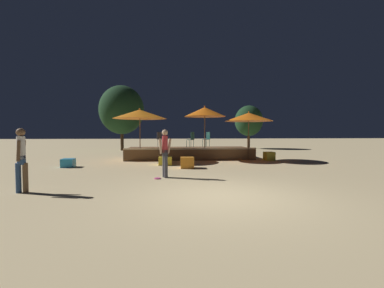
% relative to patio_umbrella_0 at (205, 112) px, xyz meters
% --- Properties ---
extents(ground_plane, '(120.00, 120.00, 0.00)m').
position_rel_patio_umbrella_0_xyz_m(ground_plane, '(-0.79, -8.39, -2.76)').
color(ground_plane, '#D1B784').
extents(wooden_deck, '(7.48, 3.02, 0.71)m').
position_rel_patio_umbrella_0_xyz_m(wooden_deck, '(-0.81, 1.17, -2.44)').
color(wooden_deck, brown).
rests_on(wooden_deck, ground).
extents(patio_umbrella_0, '(2.37, 2.37, 3.11)m').
position_rel_patio_umbrella_0_xyz_m(patio_umbrella_0, '(0.00, 0.00, 0.00)').
color(patio_umbrella_0, brown).
rests_on(patio_umbrella_0, ground).
extents(patio_umbrella_1, '(2.70, 2.70, 2.78)m').
position_rel_patio_umbrella_0_xyz_m(patio_umbrella_1, '(2.46, -0.38, -0.30)').
color(patio_umbrella_1, brown).
rests_on(patio_umbrella_1, ground).
extents(patio_umbrella_2, '(2.96, 2.96, 2.94)m').
position_rel_patio_umbrella_0_xyz_m(patio_umbrella_2, '(-3.66, -0.08, -0.16)').
color(patio_umbrella_2, brown).
rests_on(patio_umbrella_2, ground).
extents(cube_seat_0, '(0.65, 0.65, 0.40)m').
position_rel_patio_umbrella_0_xyz_m(cube_seat_0, '(-2.24, -2.04, -2.56)').
color(cube_seat_0, yellow).
rests_on(cube_seat_0, ground).
extents(cube_seat_1, '(0.60, 0.60, 0.49)m').
position_rel_patio_umbrella_0_xyz_m(cube_seat_1, '(-1.26, -3.26, -2.52)').
color(cube_seat_1, orange).
rests_on(cube_seat_1, ground).
extents(cube_seat_2, '(0.55, 0.55, 0.39)m').
position_rel_patio_umbrella_0_xyz_m(cube_seat_2, '(-6.65, -2.45, -2.57)').
color(cube_seat_2, '#2D9EDB').
rests_on(cube_seat_2, ground).
extents(cube_seat_3, '(0.55, 0.55, 0.48)m').
position_rel_patio_umbrella_0_xyz_m(cube_seat_3, '(3.63, -0.53, -2.52)').
color(cube_seat_3, yellow).
rests_on(cube_seat_3, ground).
extents(person_0, '(0.47, 0.28, 1.68)m').
position_rel_patio_umbrella_0_xyz_m(person_0, '(-2.21, -5.58, -1.85)').
color(person_0, '#3F3F47').
rests_on(person_0, ground).
extents(person_1, '(0.29, 0.51, 1.69)m').
position_rel_patio_umbrella_0_xyz_m(person_1, '(-5.93, -7.53, -1.85)').
color(person_1, '#2D4C7F').
rests_on(person_1, ground).
extents(bistro_chair_0, '(0.48, 0.48, 0.90)m').
position_rel_patio_umbrella_0_xyz_m(bistro_chair_0, '(-2.57, 1.13, -1.50)').
color(bistro_chair_0, '#47474C').
rests_on(bistro_chair_0, wooden_deck).
extents(bistro_chair_1, '(0.46, 0.46, 0.90)m').
position_rel_patio_umbrella_0_xyz_m(bistro_chair_1, '(0.31, 1.05, -1.50)').
color(bistro_chair_1, '#1E4C47').
rests_on(bistro_chair_1, wooden_deck).
extents(bistro_chair_2, '(0.48, 0.48, 0.90)m').
position_rel_patio_umbrella_0_xyz_m(bistro_chair_2, '(-0.73, 0.40, -1.50)').
color(bistro_chair_2, '#1E4C47').
rests_on(bistro_chair_2, wooden_deck).
extents(frisbee_disc, '(0.22, 0.22, 0.03)m').
position_rel_patio_umbrella_0_xyz_m(frisbee_disc, '(-2.47, -5.83, -2.74)').
color(frisbee_disc, '#E54C99').
rests_on(frisbee_disc, ground).
extents(background_tree_0, '(3.88, 3.88, 5.70)m').
position_rel_patio_umbrella_0_xyz_m(background_tree_0, '(-6.14, 8.54, 0.81)').
color(background_tree_0, '#3D2B1C').
rests_on(background_tree_0, ground).
extents(background_tree_1, '(2.74, 2.74, 4.26)m').
position_rel_patio_umbrella_0_xyz_m(background_tree_1, '(5.88, 10.23, -0.02)').
color(background_tree_1, '#3D2B1C').
rests_on(background_tree_1, ground).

